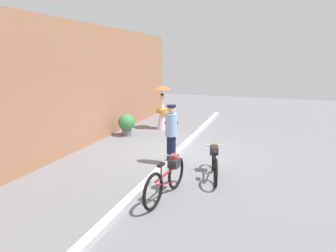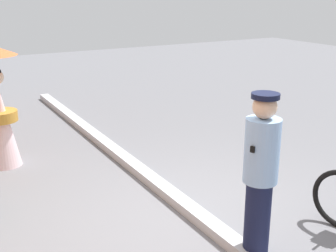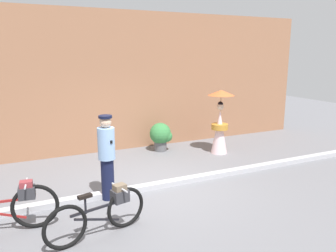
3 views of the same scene
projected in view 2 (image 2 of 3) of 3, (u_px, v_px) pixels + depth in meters
name	position (u px, v px, depth m)	size (l,w,h in m)	color
ground_plane	(197.00, 220.00, 5.30)	(30.00, 30.00, 0.00)	slate
sidewalk_curb	(197.00, 215.00, 5.28)	(14.00, 0.20, 0.12)	#B2B2B7
person_officer	(260.00, 174.00, 4.29)	(0.34, 0.37, 1.74)	#141938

